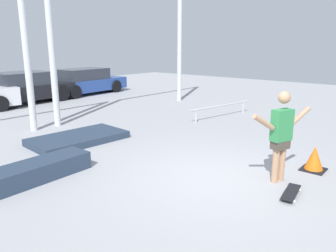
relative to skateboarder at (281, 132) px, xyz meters
The scene contains 10 objects.
ground_plane 1.55m from the skateboarder, 122.94° to the left, with size 36.00×36.00×0.00m, color #9E9EA3.
skateboarder is the anchor object (origin of this frame).
skateboard 1.10m from the skateboarder, 136.73° to the right, with size 0.78×0.33×0.08m.
grind_box 4.72m from the skateboarder, 129.18° to the left, with size 2.14×0.64×0.36m, color #28384C.
manual_pad 5.31m from the skateboarder, 99.84° to the left, with size 2.47×1.35×0.18m, color #28384C.
grind_rail 5.72m from the skateboarder, 42.00° to the left, with size 3.06×0.60×0.46m.
canopy_support_right 8.22m from the skateboarder, 67.91° to the left, with size 6.55×0.20×5.82m.
parked_car_black 12.21m from the skateboarder, 84.27° to the left, with size 4.08×2.19×1.38m.
parked_car_blue 13.14m from the skateboarder, 69.64° to the left, with size 4.60×2.10×1.34m.
traffic_cone 1.31m from the skateboarder, 18.67° to the right, with size 0.46×0.46×0.52m.
Camera 1 is at (-5.17, -3.18, 2.56)m, focal length 35.00 mm.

